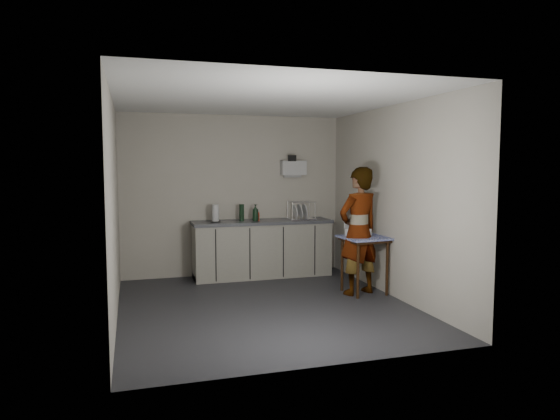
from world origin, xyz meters
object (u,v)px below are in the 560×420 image
object	(u,v)px
soap_bottle	(255,213)
dark_bottle	(242,213)
paper_towel	(215,214)
kitchen_counter	(262,250)
side_table	(365,244)
standing_man	(359,231)
soda_can	(257,217)
bakery_box	(357,230)
dish_rack	(301,215)

from	to	relation	value
soap_bottle	dark_bottle	xyz separation A→B (m)	(-0.21, 0.07, 0.00)
paper_towel	dark_bottle	bearing A→B (deg)	5.59
kitchen_counter	paper_towel	distance (m)	0.98
dark_bottle	side_table	bearing A→B (deg)	-45.65
side_table	standing_man	bearing A→B (deg)	-175.16
side_table	standing_man	size ratio (longest dim) A/B	0.45
soda_can	kitchen_counter	bearing A→B (deg)	20.84
standing_man	dark_bottle	xyz separation A→B (m)	(-1.33, 1.48, 0.16)
dark_bottle	bakery_box	bearing A→B (deg)	-45.84
kitchen_counter	paper_towel	xyz separation A→B (m)	(-0.76, -0.03, 0.61)
standing_man	dish_rack	distance (m)	1.47
standing_man	paper_towel	bearing A→B (deg)	-55.23
dish_rack	kitchen_counter	bearing A→B (deg)	175.50
side_table	paper_towel	bearing A→B (deg)	138.62
kitchen_counter	standing_man	distance (m)	1.84
paper_towel	standing_man	bearing A→B (deg)	-39.29
kitchen_counter	dish_rack	xyz separation A→B (m)	(0.64, -0.05, 0.55)
soap_bottle	paper_towel	world-z (taller)	paper_towel
standing_man	dark_bottle	distance (m)	2.00
soda_can	bakery_box	xyz separation A→B (m)	(1.11, -1.35, -0.09)
side_table	dish_rack	world-z (taller)	dish_rack
dish_rack	side_table	bearing A→B (deg)	-71.84
dark_bottle	dish_rack	bearing A→B (deg)	-3.50
dark_bottle	paper_towel	distance (m)	0.43
soda_can	dark_bottle	xyz separation A→B (m)	(-0.24, 0.04, 0.07)
side_table	soap_bottle	xyz separation A→B (m)	(-1.22, 1.39, 0.35)
soda_can	dish_rack	xyz separation A→B (m)	(0.73, -0.02, 0.00)
kitchen_counter	soap_bottle	xyz separation A→B (m)	(-0.12, -0.06, 0.62)
soap_bottle	soda_can	xyz separation A→B (m)	(0.04, 0.03, -0.06)
soap_bottle	dish_rack	world-z (taller)	dish_rack
standing_man	bakery_box	xyz separation A→B (m)	(0.02, 0.09, -0.00)
dish_rack	bakery_box	world-z (taller)	dish_rack
side_table	standing_man	distance (m)	0.21
bakery_box	standing_man	bearing A→B (deg)	-118.23
paper_towel	dish_rack	xyz separation A→B (m)	(1.40, -0.02, -0.06)
side_table	soda_can	distance (m)	1.87
standing_man	dish_rack	bearing A→B (deg)	-91.69
side_table	bakery_box	distance (m)	0.22
standing_man	dish_rack	size ratio (longest dim) A/B	4.15
dark_bottle	bakery_box	xyz separation A→B (m)	(1.35, -1.39, -0.16)
paper_towel	kitchen_counter	bearing A→B (deg)	2.47
soda_can	dark_bottle	bearing A→B (deg)	170.25
kitchen_counter	standing_man	bearing A→B (deg)	-55.78
standing_man	paper_towel	size ratio (longest dim) A/B	6.42
soap_bottle	paper_towel	distance (m)	0.63
soap_bottle	paper_towel	xyz separation A→B (m)	(-0.63, 0.03, -0.00)
paper_towel	side_table	bearing A→B (deg)	-37.44
kitchen_counter	dish_rack	bearing A→B (deg)	-4.50
side_table	dish_rack	xyz separation A→B (m)	(-0.46, 1.40, 0.28)
soap_bottle	bakery_box	xyz separation A→B (m)	(1.14, -1.32, -0.16)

